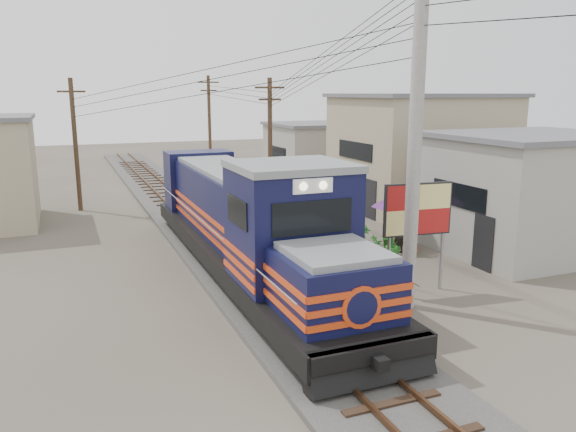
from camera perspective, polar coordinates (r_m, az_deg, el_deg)
name	(u,v)px	position (r m, az deg, el deg)	size (l,w,h in m)	color
ground	(293,317)	(16.20, 0.48, -10.22)	(120.00, 120.00, 0.00)	#473F35
ballast	(207,234)	(25.25, -8.24, -1.83)	(3.60, 70.00, 0.16)	#595651
track	(207,230)	(25.21, -8.25, -1.43)	(1.15, 70.00, 0.12)	#51331E
locomotive	(248,224)	(19.27, -4.13, -0.81)	(3.16, 17.22, 4.27)	black
utility_pole_main	(415,138)	(16.25, 12.80, 7.75)	(0.40, 0.40, 10.00)	#9E9B93
wooden_pole_mid	(270,143)	(29.74, -1.83, 7.47)	(1.60, 0.24, 7.00)	#4C3826
wooden_pole_far	(210,124)	(43.18, -7.98, 9.24)	(1.60, 0.24, 7.50)	#4C3826
wooden_pole_left	(75,142)	(31.92, -20.80, 7.02)	(1.60, 0.24, 7.00)	#4C3826
power_lines	(207,58)	(23.03, -8.25, 15.60)	(9.65, 19.00, 3.30)	black
shophouse_front	(530,192)	(24.38, 23.38, 2.24)	(7.35, 6.30, 4.70)	gray
shophouse_mid	(420,151)	(31.75, 13.23, 6.44)	(8.40, 7.35, 6.20)	tan
shophouse_back	(318,153)	(39.74, 3.02, 6.43)	(6.30, 6.30, 4.20)	gray
billboard	(418,212)	(17.88, 13.05, 0.37)	(2.28, 0.35, 3.53)	#99999E
market_umbrella	(395,201)	(23.42, 10.79, 1.47)	(2.56, 2.56, 2.14)	black
vendor	(399,232)	(22.47, 11.20, -1.63)	(0.64, 0.42, 1.75)	black
plant_nursery	(354,241)	(22.34, 6.77, -2.56)	(3.35, 3.31, 1.12)	#20651C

